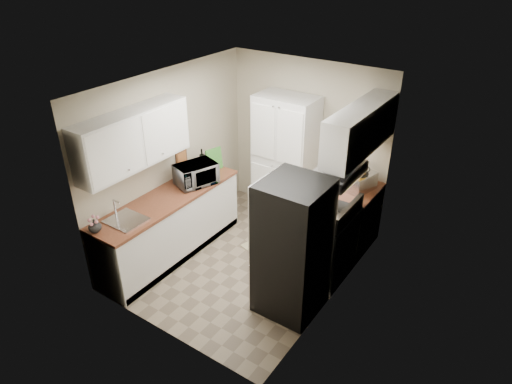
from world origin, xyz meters
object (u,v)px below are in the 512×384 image
(refrigerator, at_px, (292,248))
(wine_bottle, at_px, (202,160))
(toaster_oven, at_px, (359,181))
(pantry_cabinet, at_px, (285,160))
(microwave, at_px, (196,174))
(electric_range, at_px, (324,242))

(refrigerator, distance_m, wine_bottle, 2.27)
(wine_bottle, relative_size, toaster_oven, 0.71)
(refrigerator, bearing_deg, toaster_oven, 86.74)
(pantry_cabinet, relative_size, microwave, 3.62)
(microwave, bearing_deg, pantry_cabinet, -10.51)
(refrigerator, bearing_deg, pantry_cabinet, 123.46)
(electric_range, distance_m, microwave, 2.00)
(refrigerator, height_order, microwave, refrigerator)
(electric_range, distance_m, toaster_oven, 1.00)
(electric_range, xyz_separation_m, microwave, (-1.88, -0.32, 0.59))
(refrigerator, xyz_separation_m, toaster_oven, (0.09, 1.63, 0.19))
(pantry_cabinet, distance_m, electric_range, 1.58)
(microwave, bearing_deg, electric_range, -61.23)
(microwave, bearing_deg, wine_bottle, 48.61)
(pantry_cabinet, height_order, toaster_oven, pantry_cabinet)
(electric_range, relative_size, refrigerator, 0.66)
(electric_range, height_order, wine_bottle, wine_bottle)
(refrigerator, distance_m, toaster_oven, 1.64)
(pantry_cabinet, xyz_separation_m, refrigerator, (1.14, -1.73, -0.15))
(electric_range, relative_size, wine_bottle, 3.73)
(microwave, xyz_separation_m, toaster_oven, (1.94, 1.14, -0.03))
(electric_range, height_order, microwave, microwave)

